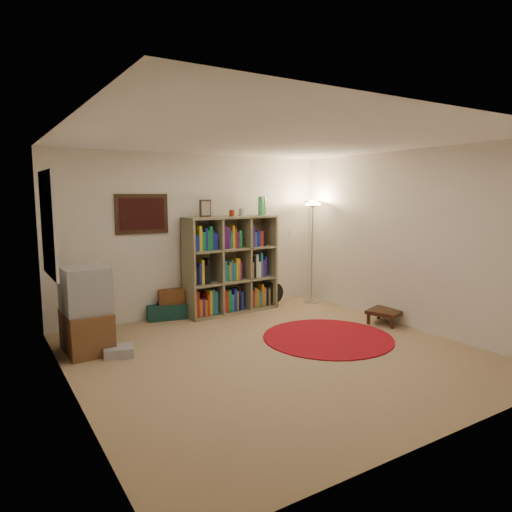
{
  "coord_description": "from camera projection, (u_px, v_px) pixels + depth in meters",
  "views": [
    {
      "loc": [
        -2.95,
        -4.32,
        1.89
      ],
      "look_at": [
        0.1,
        0.6,
        1.1
      ],
      "focal_mm": 32.0,
      "sensor_mm": 36.0,
      "label": 1
    }
  ],
  "objects": [
    {
      "name": "side_table",
      "position": [
        385.0,
        312.0,
        6.67
      ],
      "size": [
        0.57,
        0.57,
        0.21
      ],
      "rotation": [
        0.0,
        0.0,
        0.34
      ],
      "color": "black",
      "rests_on": "ground"
    },
    {
      "name": "paper_towel",
      "position": [
        223.0,
        306.0,
        7.18
      ],
      "size": [
        0.13,
        0.13,
        0.26
      ],
      "rotation": [
        0.0,
        0.0,
        -0.03
      ],
      "color": "silver",
      "rests_on": "ground"
    },
    {
      "name": "bookshelf",
      "position": [
        230.0,
        266.0,
        7.26
      ],
      "size": [
        1.56,
        0.52,
        1.85
      ],
      "rotation": [
        0.0,
        0.0,
        0.05
      ],
      "color": "#797251",
      "rests_on": "ground"
    },
    {
      "name": "red_rug",
      "position": [
        328.0,
        337.0,
        6.02
      ],
      "size": [
        1.71,
        1.71,
        0.02
      ],
      "color": "maroon",
      "rests_on": "ground"
    },
    {
      "name": "tv_stand",
      "position": [
        86.0,
        311.0,
        5.45
      ],
      "size": [
        0.53,
        0.73,
        1.04
      ],
      "rotation": [
        0.0,
        0.0,
        0.04
      ],
      "color": "brown",
      "rests_on": "ground"
    },
    {
      "name": "duffel_bag",
      "position": [
        168.0,
        309.0,
        7.08
      ],
      "size": [
        0.4,
        0.35,
        0.24
      ],
      "rotation": [
        0.0,
        0.0,
        -0.19
      ],
      "color": "black",
      "rests_on": "ground"
    },
    {
      "name": "floor_fan",
      "position": [
        273.0,
        294.0,
        7.7
      ],
      "size": [
        0.36,
        0.19,
        0.41
      ],
      "rotation": [
        0.0,
        0.0,
        -0.0
      ],
      "color": "black",
      "rests_on": "ground"
    },
    {
      "name": "wicker_basket",
      "position": [
        171.0,
        296.0,
        6.99
      ],
      "size": [
        0.44,
        0.36,
        0.22
      ],
      "rotation": [
        0.0,
        0.0,
        -0.22
      ],
      "color": "#5A3016",
      "rests_on": "suitcase"
    },
    {
      "name": "suitcase",
      "position": [
        169.0,
        310.0,
        7.03
      ],
      "size": [
        0.77,
        0.57,
        0.22
      ],
      "rotation": [
        0.0,
        0.0,
        -0.2
      ],
      "color": "#12322D",
      "rests_on": "ground"
    },
    {
      "name": "room",
      "position": [
        270.0,
        249.0,
        5.27
      ],
      "size": [
        4.54,
        4.54,
        2.54
      ],
      "color": "#9E7F5C",
      "rests_on": "ground"
    },
    {
      "name": "dvd_box",
      "position": [
        119.0,
        351.0,
        5.36
      ],
      "size": [
        0.4,
        0.36,
        0.11
      ],
      "rotation": [
        0.0,
        0.0,
        -0.26
      ],
      "color": "#9B9CA0",
      "rests_on": "ground"
    },
    {
      "name": "floor_lamp",
      "position": [
        313.0,
        219.0,
        7.82
      ],
      "size": [
        0.4,
        0.4,
        1.77
      ],
      "rotation": [
        0.0,
        0.0,
        -0.18
      ],
      "color": "silver",
      "rests_on": "ground"
    }
  ]
}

